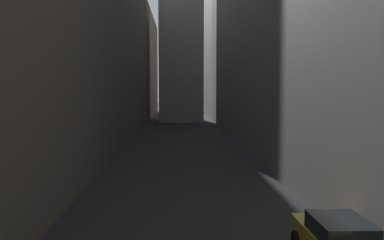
{
  "coord_description": "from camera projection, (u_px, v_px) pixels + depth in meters",
  "views": [
    {
      "loc": [
        -0.43,
        3.9,
        5.4
      ],
      "look_at": [
        0.0,
        17.09,
        4.42
      ],
      "focal_mm": 38.42,
      "sensor_mm": 36.0,
      "label": 1
    }
  ],
  "objects": [
    {
      "name": "building_block_left",
      "position": [
        67.0,
        48.0,
        45.21
      ],
      "size": [
        14.38,
        108.0,
        20.04
      ],
      "primitive_type": "cube",
      "color": "#60594F",
      "rests_on": "ground"
    },
    {
      "name": "building_block_right",
      "position": [
        292.0,
        22.0,
        45.81
      ],
      "size": [
        13.49,
        108.0,
        25.8
      ],
      "primitive_type": "cube",
      "color": "slate",
      "rests_on": "ground"
    },
    {
      "name": "ground_plane",
      "position": [
        183.0,
        140.0,
        44.37
      ],
      "size": [
        264.0,
        264.0,
        0.0
      ],
      "primitive_type": "plane",
      "color": "#232326"
    }
  ]
}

